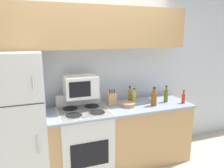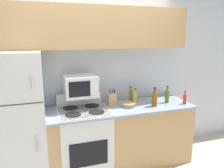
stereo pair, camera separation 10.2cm
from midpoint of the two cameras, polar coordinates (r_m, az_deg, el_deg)
wall_back at (r=3.36m, az=-4.24°, el=1.42°), size 8.00×0.05×2.55m
lower_cabinets at (r=3.34m, az=3.24°, el=-13.37°), size 2.11×0.66×0.92m
refrigerator at (r=3.02m, az=-22.24°, el=-8.80°), size 0.64×0.71×1.74m
upper_cabinets at (r=3.11m, az=-3.60°, el=14.51°), size 2.75×0.33×0.57m
stove at (r=3.18m, az=-6.37°, el=-14.47°), size 0.69×0.65×1.09m
microwave at (r=3.03m, az=-7.26°, el=-0.51°), size 0.44×0.36×0.29m
knife_block at (r=3.18m, az=0.95°, el=-3.98°), size 0.12×0.09×0.25m
bowl at (r=3.16m, az=5.24°, el=-5.38°), size 0.20×0.20×0.06m
bottle_soy_sauce at (r=3.39m, az=11.71°, el=-3.61°), size 0.05×0.05×0.18m
bottle_whiskey at (r=3.21m, az=11.93°, el=-3.81°), size 0.08×0.08×0.28m
bottle_olive_oil at (r=3.43m, az=15.02°, el=-3.07°), size 0.06×0.06×0.26m
bottle_vinegar at (r=3.39m, az=5.75°, el=-3.00°), size 0.06×0.06×0.24m
bottle_hot_sauce at (r=3.45m, az=19.27°, el=-3.67°), size 0.05×0.05×0.20m
bottle_cooking_spray at (r=3.35m, az=6.89°, el=-3.36°), size 0.06×0.06×0.22m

